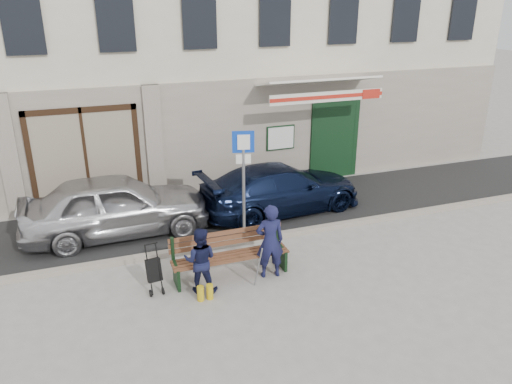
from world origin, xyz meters
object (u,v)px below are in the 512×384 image
woman (200,260)px  car_navy (281,188)px  man (270,241)px  parking_sign (244,169)px  car_silver (116,205)px  stroller (154,271)px  bench (228,256)px

woman → car_navy: bearing=-110.3°
man → car_navy: bearing=-109.3°
parking_sign → woman: 2.53m
car_silver → woman: car_silver is taller
parking_sign → man: size_ratio=1.68×
car_silver → stroller: car_silver is taller
car_silver → parking_sign: 3.22m
parking_sign → bench: 2.09m
car_silver → car_navy: car_silver is taller
bench → man: 0.90m
car_navy → stroller: (-3.78, -2.76, -0.21)m
bench → woman: 0.76m
parking_sign → bench: bearing=-106.2°
parking_sign → woman: parking_sign is taller
car_navy → woman: woman is taller
car_navy → parking_sign: parking_sign is taller
bench → woman: bearing=-153.5°
bench → stroller: (-1.50, -0.03, -0.03)m
car_silver → woman: bearing=-158.8°
car_silver → parking_sign: (2.74, -1.36, 1.02)m
car_silver → man: 4.09m
stroller → man: bearing=-12.8°
parking_sign → stroller: (-2.32, -1.45, -1.34)m
bench → stroller: size_ratio=2.49×
car_silver → stroller: size_ratio=4.53×
man → parking_sign: bearing=-83.6°
car_silver → car_navy: size_ratio=0.99×
car_navy → bench: bearing=133.9°
car_navy → parking_sign: (-1.46, -1.31, 1.13)m
woman → stroller: woman is taller
man → woman: (-1.45, -0.05, -0.12)m
parking_sign → man: parking_sign is taller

